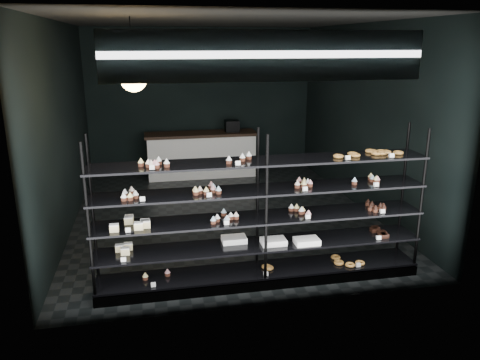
# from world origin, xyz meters

# --- Properties ---
(room) EXTENTS (5.01, 6.01, 3.20)m
(room) POSITION_xyz_m (0.00, 0.00, 1.60)
(room) COLOR black
(room) RESTS_ON ground
(display_shelf) EXTENTS (4.00, 0.50, 1.91)m
(display_shelf) POSITION_xyz_m (0.04, -2.45, 0.63)
(display_shelf) COLOR black
(display_shelf) RESTS_ON room
(signage) EXTENTS (3.30, 0.05, 0.50)m
(signage) POSITION_xyz_m (0.00, -2.93, 2.75)
(signage) COLOR #0C0D3F
(signage) RESTS_ON room
(pendant_lamp) EXTENTS (0.34, 0.34, 0.90)m
(pendant_lamp) POSITION_xyz_m (-1.36, -1.50, 2.45)
(pendant_lamp) COLOR black
(pendant_lamp) RESTS_ON room
(service_counter) EXTENTS (2.43, 0.65, 1.23)m
(service_counter) POSITION_xyz_m (-0.07, 2.50, 0.50)
(service_counter) COLOR white
(service_counter) RESTS_ON room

